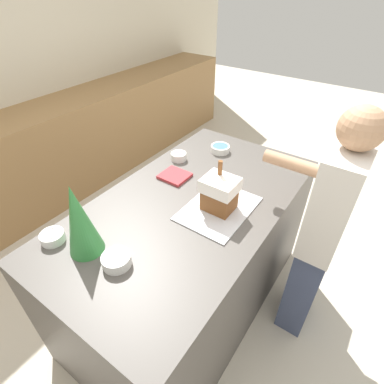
{
  "coord_description": "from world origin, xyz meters",
  "views": [
    {
      "loc": [
        -1.09,
        -0.78,
        2.02
      ],
      "look_at": [
        0.02,
        0.0,
        1.0
      ],
      "focal_mm": 28.0,
      "sensor_mm": 36.0,
      "label": 1
    }
  ],
  "objects_px": {
    "baking_tray": "(219,208)",
    "gingerbread_house": "(220,193)",
    "candy_bowl_behind_tray": "(220,148)",
    "candy_bowl_near_tray_left": "(53,237)",
    "cookbook": "(175,176)",
    "candy_bowl_far_right": "(179,156)",
    "candy_bowl_front_corner": "(116,260)",
    "person": "(322,234)",
    "decorative_tree": "(79,220)"
  },
  "relations": [
    {
      "from": "cookbook",
      "to": "baking_tray",
      "type": "bearing_deg",
      "value": -105.62
    },
    {
      "from": "baking_tray",
      "to": "gingerbread_house",
      "type": "relative_size",
      "value": 1.64
    },
    {
      "from": "candy_bowl_behind_tray",
      "to": "candy_bowl_near_tray_left",
      "type": "bearing_deg",
      "value": 170.17
    },
    {
      "from": "candy_bowl_far_right",
      "to": "cookbook",
      "type": "relative_size",
      "value": 0.61
    },
    {
      "from": "baking_tray",
      "to": "person",
      "type": "bearing_deg",
      "value": -61.55
    },
    {
      "from": "baking_tray",
      "to": "candy_bowl_near_tray_left",
      "type": "distance_m",
      "value": 0.87
    },
    {
      "from": "candy_bowl_front_corner",
      "to": "candy_bowl_behind_tray",
      "type": "distance_m",
      "value": 1.18
    },
    {
      "from": "candy_bowl_near_tray_left",
      "to": "cookbook",
      "type": "bearing_deg",
      "value": -10.68
    },
    {
      "from": "candy_bowl_behind_tray",
      "to": "candy_bowl_far_right",
      "type": "relative_size",
      "value": 1.27
    },
    {
      "from": "candy_bowl_behind_tray",
      "to": "person",
      "type": "bearing_deg",
      "value": -108.51
    },
    {
      "from": "cookbook",
      "to": "person",
      "type": "bearing_deg",
      "value": -79.36
    },
    {
      "from": "decorative_tree",
      "to": "cookbook",
      "type": "height_order",
      "value": "decorative_tree"
    },
    {
      "from": "baking_tray",
      "to": "candy_bowl_near_tray_left",
      "type": "height_order",
      "value": "candy_bowl_near_tray_left"
    },
    {
      "from": "candy_bowl_behind_tray",
      "to": "person",
      "type": "distance_m",
      "value": 0.91
    },
    {
      "from": "candy_bowl_front_corner",
      "to": "candy_bowl_far_right",
      "type": "distance_m",
      "value": 0.96
    },
    {
      "from": "gingerbread_house",
      "to": "candy_bowl_front_corner",
      "type": "bearing_deg",
      "value": 163.57
    },
    {
      "from": "cookbook",
      "to": "person",
      "type": "height_order",
      "value": "person"
    },
    {
      "from": "baking_tray",
      "to": "candy_bowl_front_corner",
      "type": "relative_size",
      "value": 3.4
    },
    {
      "from": "candy_bowl_behind_tray",
      "to": "candy_bowl_near_tray_left",
      "type": "distance_m",
      "value": 1.26
    },
    {
      "from": "decorative_tree",
      "to": "candy_bowl_front_corner",
      "type": "height_order",
      "value": "decorative_tree"
    },
    {
      "from": "candy_bowl_front_corner",
      "to": "gingerbread_house",
      "type": "bearing_deg",
      "value": -16.43
    },
    {
      "from": "baking_tray",
      "to": "cookbook",
      "type": "height_order",
      "value": "cookbook"
    },
    {
      "from": "candy_bowl_far_right",
      "to": "person",
      "type": "bearing_deg",
      "value": -91.06
    },
    {
      "from": "gingerbread_house",
      "to": "decorative_tree",
      "type": "distance_m",
      "value": 0.72
    },
    {
      "from": "candy_bowl_front_corner",
      "to": "candy_bowl_far_right",
      "type": "height_order",
      "value": "same"
    },
    {
      "from": "candy_bowl_far_right",
      "to": "candy_bowl_near_tray_left",
      "type": "height_order",
      "value": "candy_bowl_far_right"
    },
    {
      "from": "candy_bowl_far_right",
      "to": "candy_bowl_behind_tray",
      "type": "bearing_deg",
      "value": -34.0
    },
    {
      "from": "gingerbread_house",
      "to": "cookbook",
      "type": "relative_size",
      "value": 1.57
    },
    {
      "from": "candy_bowl_behind_tray",
      "to": "cookbook",
      "type": "bearing_deg",
      "value": 171.64
    },
    {
      "from": "candy_bowl_near_tray_left",
      "to": "cookbook",
      "type": "height_order",
      "value": "candy_bowl_near_tray_left"
    },
    {
      "from": "gingerbread_house",
      "to": "candy_bowl_behind_tray",
      "type": "relative_size",
      "value": 2.0
    },
    {
      "from": "person",
      "to": "baking_tray",
      "type": "bearing_deg",
      "value": 118.45
    },
    {
      "from": "candy_bowl_behind_tray",
      "to": "candy_bowl_near_tray_left",
      "type": "relative_size",
      "value": 1.18
    },
    {
      "from": "decorative_tree",
      "to": "candy_bowl_behind_tray",
      "type": "bearing_deg",
      "value": -1.62
    },
    {
      "from": "gingerbread_house",
      "to": "candy_bowl_near_tray_left",
      "type": "distance_m",
      "value": 0.87
    },
    {
      "from": "decorative_tree",
      "to": "candy_bowl_front_corner",
      "type": "bearing_deg",
      "value": -84.79
    },
    {
      "from": "cookbook",
      "to": "candy_bowl_behind_tray",
      "type": "bearing_deg",
      "value": -8.36
    },
    {
      "from": "candy_bowl_front_corner",
      "to": "candy_bowl_near_tray_left",
      "type": "relative_size",
      "value": 1.14
    },
    {
      "from": "candy_bowl_far_right",
      "to": "candy_bowl_near_tray_left",
      "type": "bearing_deg",
      "value": 177.86
    },
    {
      "from": "baking_tray",
      "to": "candy_bowl_near_tray_left",
      "type": "xyz_separation_m",
      "value": [
        -0.68,
        0.54,
        0.02
      ]
    },
    {
      "from": "candy_bowl_near_tray_left",
      "to": "decorative_tree",
      "type": "bearing_deg",
      "value": -71.8
    },
    {
      "from": "gingerbread_house",
      "to": "candy_bowl_front_corner",
      "type": "relative_size",
      "value": 2.07
    },
    {
      "from": "decorative_tree",
      "to": "candy_bowl_far_right",
      "type": "distance_m",
      "value": 0.94
    },
    {
      "from": "gingerbread_house",
      "to": "candy_bowl_behind_tray",
      "type": "distance_m",
      "value": 0.66
    },
    {
      "from": "decorative_tree",
      "to": "candy_bowl_front_corner",
      "type": "xyz_separation_m",
      "value": [
        0.02,
        -0.18,
        -0.16
      ]
    },
    {
      "from": "candy_bowl_far_right",
      "to": "baking_tray",
      "type": "bearing_deg",
      "value": -120.75
    },
    {
      "from": "baking_tray",
      "to": "candy_bowl_behind_tray",
      "type": "relative_size",
      "value": 3.29
    },
    {
      "from": "baking_tray",
      "to": "candy_bowl_far_right",
      "type": "height_order",
      "value": "candy_bowl_far_right"
    },
    {
      "from": "candy_bowl_front_corner",
      "to": "candy_bowl_far_right",
      "type": "relative_size",
      "value": 1.23
    },
    {
      "from": "gingerbread_house",
      "to": "candy_bowl_front_corner",
      "type": "height_order",
      "value": "gingerbread_house"
    }
  ]
}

